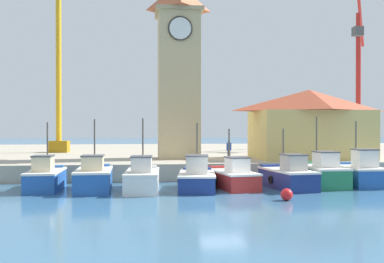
{
  "coord_description": "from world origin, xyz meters",
  "views": [
    {
      "loc": [
        -4.32,
        -24.16,
        3.76
      ],
      "look_at": [
        -0.68,
        9.07,
        3.5
      ],
      "focal_mm": 42.0,
      "sensor_mm": 36.0,
      "label": 1
    }
  ],
  "objects_px": {
    "fishing_boat_center": "(233,177)",
    "clock_tower": "(179,66)",
    "fishing_boat_left_inner": "(142,178)",
    "fishing_boat_mid_left": "(197,178)",
    "port_crane_near": "(58,76)",
    "mooring_buoy": "(287,194)",
    "fishing_boat_far_left": "(46,178)",
    "warehouse_right": "(309,123)",
    "fishing_boat_left_outer": "(94,178)",
    "fishing_boat_right_outer": "(360,173)",
    "fishing_boat_right_inner": "(321,174)",
    "fishing_boat_mid_right": "(288,176)",
    "port_crane_far": "(358,94)",
    "dock_worker_near_tower": "(229,150)"
  },
  "relations": [
    {
      "from": "fishing_boat_mid_right",
      "to": "dock_worker_near_tower",
      "type": "xyz_separation_m",
      "value": [
        -2.53,
        6.16,
        1.32
      ]
    },
    {
      "from": "fishing_boat_left_outer",
      "to": "warehouse_right",
      "type": "xyz_separation_m",
      "value": [
        16.75,
        8.93,
        3.37
      ]
    },
    {
      "from": "port_crane_near",
      "to": "mooring_buoy",
      "type": "relative_size",
      "value": 33.49
    },
    {
      "from": "fishing_boat_left_outer",
      "to": "fishing_boat_right_inner",
      "type": "bearing_deg",
      "value": 2.92
    },
    {
      "from": "fishing_boat_mid_right",
      "to": "mooring_buoy",
      "type": "xyz_separation_m",
      "value": [
        -1.54,
        -4.49,
        -0.44
      ]
    },
    {
      "from": "fishing_boat_left_outer",
      "to": "mooring_buoy",
      "type": "bearing_deg",
      "value": -24.59
    },
    {
      "from": "clock_tower",
      "to": "port_crane_near",
      "type": "height_order",
      "value": "port_crane_near"
    },
    {
      "from": "fishing_boat_mid_left",
      "to": "warehouse_right",
      "type": "bearing_deg",
      "value": 41.29
    },
    {
      "from": "fishing_boat_right_inner",
      "to": "clock_tower",
      "type": "bearing_deg",
      "value": 132.45
    },
    {
      "from": "fishing_boat_right_outer",
      "to": "fishing_boat_far_left",
      "type": "bearing_deg",
      "value": 179.7
    },
    {
      "from": "fishing_boat_mid_left",
      "to": "fishing_boat_mid_right",
      "type": "xyz_separation_m",
      "value": [
        5.7,
        0.12,
        0.04
      ]
    },
    {
      "from": "fishing_boat_far_left",
      "to": "port_crane_near",
      "type": "height_order",
      "value": "port_crane_near"
    },
    {
      "from": "fishing_boat_left_inner",
      "to": "port_crane_near",
      "type": "bearing_deg",
      "value": 112.51
    },
    {
      "from": "fishing_boat_left_outer",
      "to": "fishing_boat_mid_left",
      "type": "height_order",
      "value": "fishing_boat_left_outer"
    },
    {
      "from": "fishing_boat_left_outer",
      "to": "fishing_boat_left_inner",
      "type": "height_order",
      "value": "fishing_boat_left_inner"
    },
    {
      "from": "warehouse_right",
      "to": "port_crane_near",
      "type": "xyz_separation_m",
      "value": [
        -22.61,
        11.86,
        5.06
      ]
    },
    {
      "from": "fishing_boat_center",
      "to": "fishing_boat_left_inner",
      "type": "bearing_deg",
      "value": -173.5
    },
    {
      "from": "clock_tower",
      "to": "warehouse_right",
      "type": "relative_size",
      "value": 1.72
    },
    {
      "from": "mooring_buoy",
      "to": "fishing_boat_left_outer",
      "type": "bearing_deg",
      "value": 155.41
    },
    {
      "from": "fishing_boat_mid_right",
      "to": "fishing_boat_right_inner",
      "type": "bearing_deg",
      "value": 21.13
    },
    {
      "from": "fishing_boat_mid_left",
      "to": "mooring_buoy",
      "type": "distance_m",
      "value": 6.04
    },
    {
      "from": "fishing_boat_mid_right",
      "to": "warehouse_right",
      "type": "distance_m",
      "value": 10.93
    },
    {
      "from": "fishing_boat_right_outer",
      "to": "mooring_buoy",
      "type": "xyz_separation_m",
      "value": [
        -6.67,
        -5.34,
        -0.51
      ]
    },
    {
      "from": "fishing_boat_left_inner",
      "to": "fishing_boat_mid_left",
      "type": "relative_size",
      "value": 1.06
    },
    {
      "from": "warehouse_right",
      "to": "port_crane_near",
      "type": "bearing_deg",
      "value": 152.32
    },
    {
      "from": "fishing_boat_right_outer",
      "to": "port_crane_far",
      "type": "xyz_separation_m",
      "value": [
        10.64,
        21.45,
        6.82
      ]
    },
    {
      "from": "fishing_boat_right_inner",
      "to": "dock_worker_near_tower",
      "type": "bearing_deg",
      "value": 134.16
    },
    {
      "from": "fishing_boat_left_inner",
      "to": "mooring_buoy",
      "type": "height_order",
      "value": "fishing_boat_left_inner"
    },
    {
      "from": "port_crane_near",
      "to": "fishing_boat_center",
      "type": "bearing_deg",
      "value": -54.92
    },
    {
      "from": "fishing_boat_left_outer",
      "to": "port_crane_far",
      "type": "relative_size",
      "value": 0.27
    },
    {
      "from": "fishing_boat_center",
      "to": "mooring_buoy",
      "type": "relative_size",
      "value": 8.17
    },
    {
      "from": "fishing_boat_left_inner",
      "to": "dock_worker_near_tower",
      "type": "height_order",
      "value": "fishing_boat_left_inner"
    },
    {
      "from": "dock_worker_near_tower",
      "to": "port_crane_far",
      "type": "bearing_deg",
      "value": 41.42
    },
    {
      "from": "fishing_boat_far_left",
      "to": "warehouse_right",
      "type": "distance_m",
      "value": 21.61
    },
    {
      "from": "fishing_boat_center",
      "to": "fishing_boat_right_inner",
      "type": "xyz_separation_m",
      "value": [
        5.88,
        0.39,
        0.12
      ]
    },
    {
      "from": "fishing_boat_left_outer",
      "to": "fishing_boat_center",
      "type": "bearing_deg",
      "value": 2.3
    },
    {
      "from": "fishing_boat_center",
      "to": "warehouse_right",
      "type": "height_order",
      "value": "warehouse_right"
    },
    {
      "from": "fishing_boat_left_outer",
      "to": "fishing_boat_left_inner",
      "type": "xyz_separation_m",
      "value": [
        2.88,
        -0.3,
        -0.04
      ]
    },
    {
      "from": "fishing_boat_center",
      "to": "clock_tower",
      "type": "relative_size",
      "value": 0.32
    },
    {
      "from": "fishing_boat_left_outer",
      "to": "fishing_boat_mid_left",
      "type": "xyz_separation_m",
      "value": [
        6.17,
        -0.36,
        -0.07
      ]
    },
    {
      "from": "clock_tower",
      "to": "warehouse_right",
      "type": "distance_m",
      "value": 11.91
    },
    {
      "from": "clock_tower",
      "to": "mooring_buoy",
      "type": "relative_size",
      "value": 25.8
    },
    {
      "from": "fishing_boat_left_inner",
      "to": "port_crane_near",
      "type": "height_order",
      "value": "port_crane_near"
    },
    {
      "from": "port_crane_far",
      "to": "mooring_buoy",
      "type": "distance_m",
      "value": 32.73
    },
    {
      "from": "fishing_boat_left_inner",
      "to": "clock_tower",
      "type": "height_order",
      "value": "clock_tower"
    },
    {
      "from": "clock_tower",
      "to": "port_crane_far",
      "type": "height_order",
      "value": "port_crane_far"
    },
    {
      "from": "clock_tower",
      "to": "port_crane_far",
      "type": "distance_m",
      "value": 24.89
    },
    {
      "from": "fishing_boat_left_outer",
      "to": "fishing_boat_center",
      "type": "relative_size",
      "value": 0.93
    },
    {
      "from": "fishing_boat_left_inner",
      "to": "port_crane_far",
      "type": "xyz_separation_m",
      "value": [
        24.75,
        22.36,
        6.89
      ]
    },
    {
      "from": "fishing_boat_center",
      "to": "mooring_buoy",
      "type": "bearing_deg",
      "value": -70.26
    }
  ]
}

